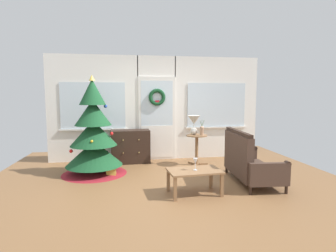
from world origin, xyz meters
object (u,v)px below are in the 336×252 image
(flower_vase, at_px, (202,130))
(christmas_tree, at_px, (94,138))
(wine_glass, at_px, (195,161))
(settee_sofa, at_px, (248,162))
(coffee_table, at_px, (194,173))
(table_lamp, at_px, (194,122))
(dresser_cabinet, at_px, (131,146))
(gift_box, at_px, (111,171))
(side_table, at_px, (197,144))

(flower_vase, bearing_deg, christmas_tree, -172.86)
(christmas_tree, bearing_deg, wine_glass, -39.89)
(settee_sofa, height_order, coffee_table, settee_sofa)
(table_lamp, bearing_deg, dresser_cabinet, 163.17)
(table_lamp, bearing_deg, christmas_tree, -169.78)
(christmas_tree, relative_size, gift_box, 10.81)
(christmas_tree, bearing_deg, table_lamp, 10.22)
(flower_vase, bearing_deg, coffee_table, -109.27)
(christmas_tree, bearing_deg, dresser_cabinet, 47.87)
(settee_sofa, xyz_separation_m, coffee_table, (-1.12, -0.45, -0.04))
(flower_vase, height_order, coffee_table, flower_vase)
(gift_box, bearing_deg, side_table, 16.49)
(table_lamp, bearing_deg, side_table, -33.69)
(dresser_cabinet, distance_m, table_lamp, 1.61)
(gift_box, bearing_deg, table_lamp, 18.14)
(dresser_cabinet, distance_m, side_table, 1.57)
(christmas_tree, height_order, flower_vase, christmas_tree)
(settee_sofa, height_order, side_table, settee_sofa)
(side_table, distance_m, coffee_table, 1.87)
(table_lamp, bearing_deg, flower_vase, -32.01)
(flower_vase, bearing_deg, wine_glass, -108.83)
(christmas_tree, xyz_separation_m, table_lamp, (2.18, 0.39, 0.25))
(side_table, relative_size, coffee_table, 0.79)
(wine_glass, bearing_deg, coffee_table, 121.02)
(christmas_tree, distance_m, table_lamp, 2.23)
(christmas_tree, height_order, side_table, christmas_tree)
(side_table, bearing_deg, christmas_tree, -171.04)
(christmas_tree, relative_size, settee_sofa, 1.38)
(table_lamp, relative_size, flower_vase, 1.26)
(christmas_tree, relative_size, coffee_table, 2.27)
(wine_glass, bearing_deg, gift_box, 138.21)
(christmas_tree, height_order, settee_sofa, christmas_tree)
(settee_sofa, relative_size, side_table, 2.08)
(christmas_tree, height_order, wine_glass, christmas_tree)
(flower_vase, height_order, gift_box, flower_vase)
(flower_vase, distance_m, wine_glass, 1.87)
(christmas_tree, bearing_deg, settee_sofa, -19.20)
(dresser_cabinet, relative_size, flower_vase, 2.62)
(wine_glass, relative_size, gift_box, 1.06)
(christmas_tree, xyz_separation_m, side_table, (2.24, 0.35, -0.24))
(settee_sofa, xyz_separation_m, table_lamp, (-0.67, 1.38, 0.61))
(settee_sofa, distance_m, table_lamp, 1.65)
(dresser_cabinet, bearing_deg, side_table, -17.60)
(settee_sofa, height_order, table_lamp, table_lamp)
(table_lamp, xyz_separation_m, flower_vase, (0.16, -0.10, -0.17))
(table_lamp, bearing_deg, coffee_table, -103.67)
(flower_vase, bearing_deg, settee_sofa, -68.32)
(side_table, bearing_deg, settee_sofa, -65.57)
(dresser_cabinet, bearing_deg, christmas_tree, -132.13)
(gift_box, bearing_deg, wine_glass, -41.79)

